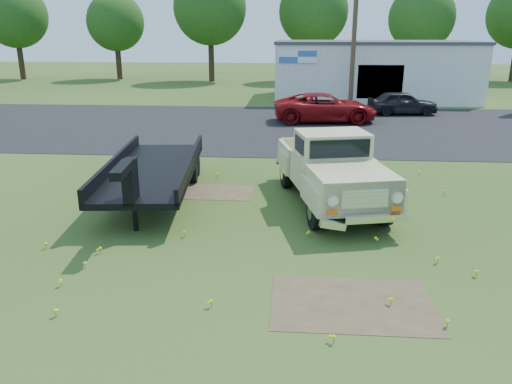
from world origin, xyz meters
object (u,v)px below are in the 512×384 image
red_pickup (325,108)px  dark_sedan (402,103)px  vintage_pickup_truck (331,168)px  flatbed_trailer (153,166)px

red_pickup → dark_sedan: size_ratio=1.37×
vintage_pickup_truck → red_pickup: (0.61, 13.89, -0.29)m
flatbed_trailer → dark_sedan: size_ratio=1.75×
vintage_pickup_truck → red_pickup: bearing=74.6°
flatbed_trailer → red_pickup: flatbed_trailer is taller
vintage_pickup_truck → dark_sedan: (5.39, 16.84, -0.38)m
flatbed_trailer → red_pickup: 14.86m
dark_sedan → red_pickup: bearing=116.5°
vintage_pickup_truck → red_pickup: 13.91m
red_pickup → dark_sedan: bearing=-63.0°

